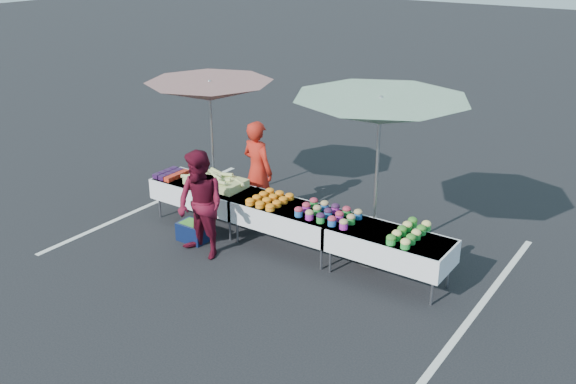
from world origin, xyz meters
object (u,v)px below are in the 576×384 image
Objects in this scene: table_center at (288,216)px; vendor at (258,171)px; umbrella_left at (210,92)px; customer at (200,205)px; storage_bin at (194,231)px; table_right at (389,245)px; table_left at (204,192)px; umbrella_right at (380,112)px.

table_center is 1.03× the size of vendor.
umbrella_left is at bearing 160.51° from table_center.
customer reaches higher than table_center.
umbrella_left reaches higher than storage_bin.
vendor is 1.67m from umbrella_left.
customer is at bearing -160.99° from table_right.
table_left is 1.80m from table_center.
storage_bin is (0.78, -1.45, -1.99)m from umbrella_left.
table_right is at bearing 11.11° from storage_bin.
customer is at bearing 105.39° from vendor.
umbrella_left is at bearing 119.91° from table_left.
table_center is 2.87m from umbrella_left.
customer is 3.50× the size of storage_bin.
umbrella_left is at bearing 118.19° from storage_bin.
customer is 3.11m from umbrella_right.
vendor is 0.75× the size of umbrella_left.
vendor is at bearing 166.29° from table_right.
umbrella_right is at bearing 16.62° from table_center.
vendor is (-1.15, 0.72, 0.32)m from table_center.
customer is at bearing -135.97° from table_center.
umbrella_right is at bearing 20.33° from storage_bin.
umbrella_left is 0.88× the size of umbrella_right.
vendor is at bearing 102.45° from customer.
customer is (-2.80, -0.96, 0.29)m from table_right.
table_center is 1.67m from storage_bin.
umbrella_left is 4.87× the size of storage_bin.
umbrella_left reaches higher than vendor.
vendor reaches higher than customer.
umbrella_right is 5.54× the size of storage_bin.
table_left is at bearing 137.09° from customer.
table_right is 3.05m from vendor.
umbrella_right is at bearing -6.34° from umbrella_left.
table_left is 1.00× the size of table_center.
table_right is 0.67× the size of umbrella_right.
table_left is at bearing 180.00° from table_right.
storage_bin is (-0.33, -1.37, -0.74)m from vendor.
table_right is 1.93m from umbrella_right.
umbrella_left is (-4.06, 0.80, 1.57)m from table_right.
table_left is 1.00× the size of table_right.
umbrella_left is 3.63m from umbrella_right.
table_right is at bearing -11.15° from umbrella_left.
customer is 0.72× the size of umbrella_left.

